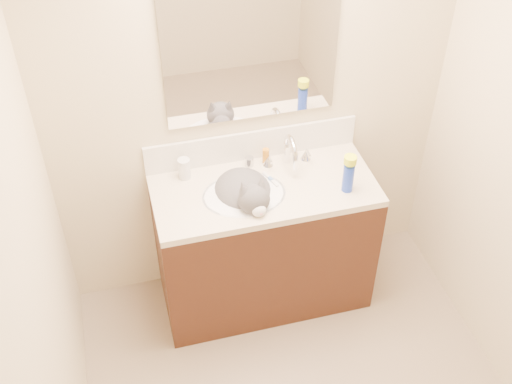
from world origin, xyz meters
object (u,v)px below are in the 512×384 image
pill_bottle (184,169)px  spray_can (348,178)px  cat (245,195)px  silver_jar (249,162)px  amber_bottle (266,156)px  vanity_cabinet (264,246)px  faucet (290,154)px  basin (244,204)px

pill_bottle → spray_can: size_ratio=0.75×
cat → silver_jar: size_ratio=8.32×
amber_bottle → spray_can: (0.35, -0.33, 0.03)m
vanity_cabinet → amber_bottle: 0.54m
faucet → amber_bottle: faucet is taller
spray_can → basin: bearing=169.2°
basin → spray_can: spray_can is taller
faucet → cat: 0.34m
faucet → amber_bottle: 0.14m
amber_bottle → spray_can: size_ratio=0.58×
basin → amber_bottle: bearing=51.7°
amber_bottle → spray_can: spray_can is taller
vanity_cabinet → spray_can: bearing=-17.7°
amber_bottle → spray_can: 0.49m
vanity_cabinet → pill_bottle: pill_bottle is taller
silver_jar → spray_can: size_ratio=0.34×
vanity_cabinet → silver_jar: silver_jar is taller
cat → silver_jar: cat is taller
spray_can → silver_jar: bearing=143.5°
faucet → amber_bottle: bearing=151.5°
basin → faucet: faucet is taller
basin → spray_can: size_ratio=2.80×
vanity_cabinet → basin: bearing=-166.0°
faucet → silver_jar: faucet is taller
basin → faucet: (0.30, 0.17, 0.16)m
faucet → spray_can: 0.36m
vanity_cabinet → silver_jar: size_ratio=21.69×
vanity_cabinet → cat: cat is taller
pill_bottle → spray_can: (0.81, -0.32, 0.02)m
cat → pill_bottle: cat is taller
vanity_cabinet → pill_bottle: (-0.40, 0.19, 0.51)m
cat → pill_bottle: size_ratio=3.82×
silver_jar → faucet: bearing=-16.4°
pill_bottle → silver_jar: 0.36m
basin → silver_jar: silver_jar is taller
vanity_cabinet → faucet: faucet is taller
cat → amber_bottle: (0.17, 0.21, 0.07)m
basin → pill_bottle: (-0.28, 0.22, 0.13)m
faucet → spray_can: bearing=-48.7°
pill_bottle → silver_jar: (0.36, 0.01, -0.03)m
cat → spray_can: bearing=-20.0°
silver_jar → amber_bottle: amber_bottle is taller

